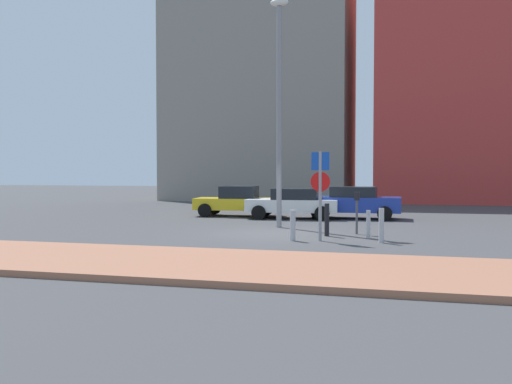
# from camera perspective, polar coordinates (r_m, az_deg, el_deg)

# --- Properties ---
(ground_plane) EXTENTS (120.00, 120.00, 0.00)m
(ground_plane) POSITION_cam_1_polar(r_m,az_deg,el_deg) (18.51, 1.90, -4.43)
(ground_plane) COLOR #424244
(sidewalk_brick) EXTENTS (40.00, 4.00, 0.14)m
(sidewalk_brick) POSITION_cam_1_polar(r_m,az_deg,el_deg) (12.00, -5.24, -7.65)
(sidewalk_brick) COLOR #9E664C
(sidewalk_brick) RESTS_ON ground
(parked_car_yellow) EXTENTS (4.03, 2.09, 1.45)m
(parked_car_yellow) POSITION_cam_1_polar(r_m,az_deg,el_deg) (25.87, -2.00, -0.96)
(parked_car_yellow) COLOR gold
(parked_car_yellow) RESTS_ON ground
(parked_car_white) EXTENTS (4.24, 2.26, 1.37)m
(parked_car_white) POSITION_cam_1_polar(r_m,az_deg,el_deg) (24.56, 3.94, -1.14)
(parked_car_white) COLOR white
(parked_car_white) RESTS_ON ground
(parked_car_blue) EXTENTS (4.29, 2.05, 1.46)m
(parked_car_blue) POSITION_cam_1_polar(r_m,az_deg,el_deg) (24.88, 10.25, -1.04)
(parked_car_blue) COLOR #1E389E
(parked_car_blue) RESTS_ON ground
(parking_sign_post) EXTENTS (0.60, 0.10, 2.75)m
(parking_sign_post) POSITION_cam_1_polar(r_m,az_deg,el_deg) (16.53, 6.82, 0.77)
(parking_sign_post) COLOR gray
(parking_sign_post) RESTS_ON ground
(parking_meter) EXTENTS (0.18, 0.14, 1.44)m
(parking_meter) POSITION_cam_1_polar(r_m,az_deg,el_deg) (18.59, 10.64, -1.56)
(parking_meter) COLOR #4C4C51
(parking_meter) RESTS_ON ground
(street_lamp) EXTENTS (0.70, 0.36, 8.66)m
(street_lamp) POSITION_cam_1_polar(r_m,az_deg,el_deg) (20.74, 2.47, 10.06)
(street_lamp) COLOR gray
(street_lamp) RESTS_ON ground
(traffic_bollard_near) EXTENTS (0.15, 0.15, 1.08)m
(traffic_bollard_near) POSITION_cam_1_polar(r_m,az_deg,el_deg) (17.88, 7.52, -2.94)
(traffic_bollard_near) COLOR black
(traffic_bollard_near) RESTS_ON ground
(traffic_bollard_mid) EXTENTS (0.14, 0.14, 0.89)m
(traffic_bollard_mid) POSITION_cam_1_polar(r_m,az_deg,el_deg) (17.56, 11.81, -3.36)
(traffic_bollard_mid) COLOR #B7B7BC
(traffic_bollard_mid) RESTS_ON ground
(traffic_bollard_far) EXTENTS (0.16, 0.16, 1.04)m
(traffic_bollard_far) POSITION_cam_1_polar(r_m,az_deg,el_deg) (16.48, 13.14, -3.48)
(traffic_bollard_far) COLOR #B7B7BC
(traffic_bollard_far) RESTS_ON ground
(traffic_bollard_edge) EXTENTS (0.17, 0.17, 0.95)m
(traffic_bollard_edge) POSITION_cam_1_polar(r_m,az_deg,el_deg) (16.57, 3.92, -3.55)
(traffic_bollard_edge) COLOR #B7B7BC
(traffic_bollard_edge) RESTS_ON ground
(building_colorful_midrise) EXTENTS (19.14, 16.56, 27.25)m
(building_colorful_midrise) POSITION_cam_1_polar(r_m,az_deg,el_deg) (47.09, 25.01, 16.04)
(building_colorful_midrise) COLOR #BF3833
(building_colorful_midrise) RESTS_ON ground
(building_under_construction) EXTENTS (13.82, 11.14, 18.42)m
(building_under_construction) POSITION_cam_1_polar(r_m,az_deg,el_deg) (44.32, 0.90, 11.29)
(building_under_construction) COLOR gray
(building_under_construction) RESTS_ON ground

